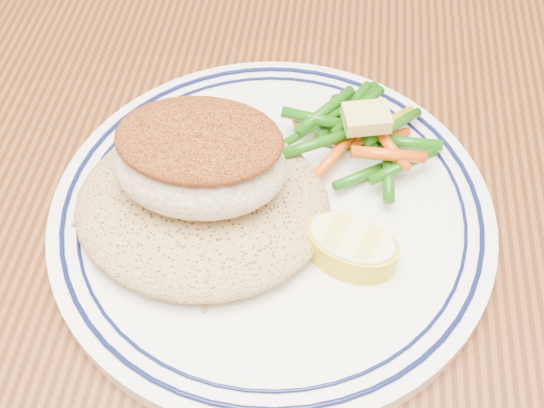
{
  "coord_description": "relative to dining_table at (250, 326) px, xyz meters",
  "views": [
    {
      "loc": [
        0.04,
        -0.23,
        1.1
      ],
      "look_at": [
        0.01,
        0.02,
        0.77
      ],
      "focal_mm": 45.0,
      "sensor_mm": 36.0,
      "label": 1
    }
  ],
  "objects": [
    {
      "name": "dining_table",
      "position": [
        0.0,
        0.0,
        0.0
      ],
      "size": [
        1.5,
        0.9,
        0.75
      ],
      "color": "#48230E",
      "rests_on": "ground"
    },
    {
      "name": "plate",
      "position": [
        0.01,
        0.02,
        0.11
      ],
      "size": [
        0.28,
        0.28,
        0.02
      ],
      "color": "white",
      "rests_on": "dining_table"
    },
    {
      "name": "rice_pilaf",
      "position": [
        -0.03,
        0.01,
        0.13
      ],
      "size": [
        0.15,
        0.14,
        0.03
      ],
      "primitive_type": "ellipsoid",
      "color": "#A78653",
      "rests_on": "plate"
    },
    {
      "name": "fish_fillet",
      "position": [
        -0.03,
        0.02,
        0.16
      ],
      "size": [
        0.1,
        0.07,
        0.05
      ],
      "color": "beige",
      "rests_on": "rice_pilaf"
    },
    {
      "name": "vegetable_pile",
      "position": [
        0.06,
        0.08,
        0.13
      ],
      "size": [
        0.11,
        0.1,
        0.03
      ],
      "color": "#17580B",
      "rests_on": "plate"
    },
    {
      "name": "butter_pat",
      "position": [
        0.07,
        0.08,
        0.14
      ],
      "size": [
        0.03,
        0.03,
        0.01
      ],
      "primitive_type": "cube",
      "rotation": [
        0.0,
        0.0,
        0.25
      ],
      "color": "#D7C869",
      "rests_on": "vegetable_pile"
    },
    {
      "name": "lemon_wedge",
      "position": [
        0.06,
        -0.01,
        0.12
      ],
      "size": [
        0.06,
        0.06,
        0.02
      ],
      "color": "yellow",
      "rests_on": "plate"
    }
  ]
}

